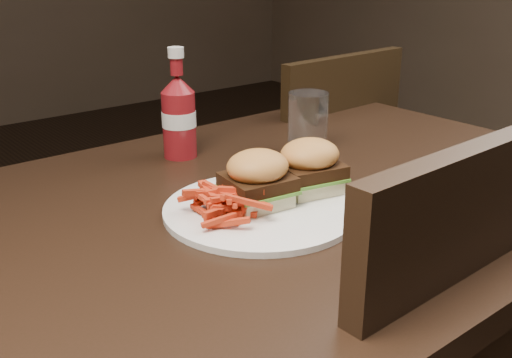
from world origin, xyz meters
TOP-DOWN VIEW (x-y plane):
  - dining_table at (0.00, 0.00)m, footprint 1.20×0.80m
  - chair_far at (0.49, 0.50)m, footprint 0.43×0.43m
  - plate at (-0.06, -0.04)m, footprint 0.28×0.28m
  - sandwich_half_a at (-0.06, -0.04)m, footprint 0.09×0.09m
  - sandwich_half_b at (0.03, -0.04)m, footprint 0.10×0.09m
  - fries_pile at (-0.12, -0.04)m, footprint 0.13×0.13m
  - ketchup_bottle at (-0.01, 0.25)m, footprint 0.08×0.08m
  - tumbler at (0.19, 0.12)m, footprint 0.09×0.09m

SIDE VIEW (x-z plane):
  - chair_far at x=0.49m, z-range 0.41..0.45m
  - dining_table at x=0.00m, z-range 0.71..0.75m
  - plate at x=-0.06m, z-range 0.75..0.76m
  - sandwich_half_a at x=-0.06m, z-range 0.76..0.78m
  - sandwich_half_b at x=0.03m, z-range 0.76..0.78m
  - fries_pile at x=-0.12m, z-range 0.76..0.80m
  - tumbler at x=0.19m, z-range 0.75..0.86m
  - ketchup_bottle at x=-0.01m, z-range 0.75..0.87m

